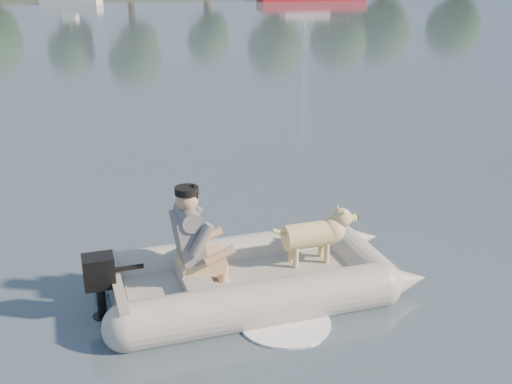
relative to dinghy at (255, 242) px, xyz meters
name	(u,v)px	position (x,y,z in m)	size (l,w,h in m)	color
water	(282,310)	(0.17, -0.50, -0.63)	(160.00, 160.00, 0.00)	slate
dinghy	(255,242)	(0.00, 0.00, 0.00)	(4.73, 2.97, 1.47)	#A5A5A0
man	(190,234)	(-0.75, 0.02, 0.19)	(0.77, 0.66, 1.15)	slate
dog	(309,239)	(0.69, 0.09, -0.08)	(0.99, 0.35, 0.66)	tan
outboard_motor	(100,289)	(-1.77, -0.08, -0.30)	(0.44, 0.31, 0.84)	black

